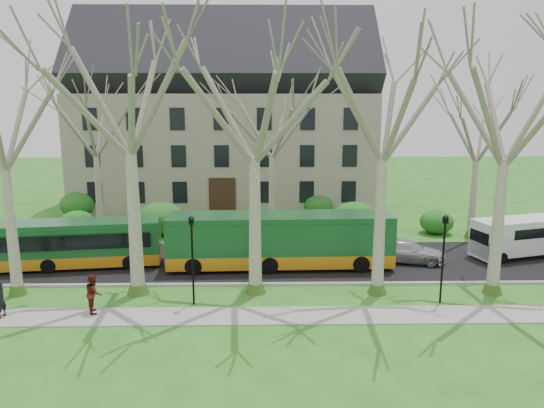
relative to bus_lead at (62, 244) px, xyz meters
The scene contains 15 objects.
ground 15.15m from the bus_lead, 18.02° to the right, with size 120.00×120.00×0.00m, color #286D1F.
sidewalk 16.10m from the bus_lead, 26.55° to the right, with size 70.00×2.00×0.06m, color gray.
road 14.44m from the bus_lead, ahead, with size 80.00×8.00×0.06m, color black.
curb 14.75m from the bus_lead, 12.45° to the right, with size 80.00×0.25×0.14m, color #A5A39E.
building 22.07m from the bus_lead, 66.66° to the left, with size 26.50×12.20×16.00m.
tree_row_verge 15.98m from the bus_lead, 16.93° to the right, with size 49.00×7.00×14.00m.
tree_row_far 15.16m from the bus_lead, 25.96° to the left, with size 33.00×7.00×12.00m.
lamp_row 15.46m from the bus_lead, 21.56° to the right, with size 36.22×0.22×4.30m.
hedges 13.45m from the bus_lead, 43.97° to the left, with size 30.60×8.60×2.00m.
bus_lead is the anchor object (origin of this frame).
bus_follow 12.70m from the bus_lead, ahead, with size 12.95×2.70×3.24m, color #164F25, non-canonical shape.
sedan 20.29m from the bus_lead, ahead, with size 1.91×4.70×1.36m, color #BCBCC1.
van_a 27.41m from the bus_lead, ahead, with size 5.53×2.01×2.41m, color white, non-canonical shape.
pedestrian_a 7.16m from the bus_lead, 91.53° to the right, with size 0.62×0.41×1.70m, color black.
pedestrian_b 7.70m from the bus_lead, 59.72° to the right, with size 0.89×0.69×1.83m, color #501812.
Camera 1 is at (-2.64, -25.19, 10.01)m, focal length 35.00 mm.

